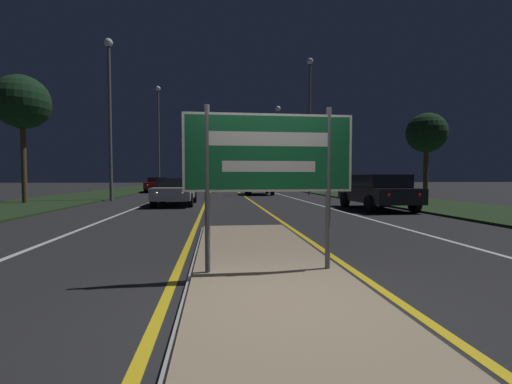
# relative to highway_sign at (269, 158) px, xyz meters

# --- Properties ---
(ground_plane) EXTENTS (160.00, 160.00, 0.00)m
(ground_plane) POSITION_rel_highway_sign_xyz_m (0.00, -1.03, -1.61)
(ground_plane) COLOR #232326
(median_island) EXTENTS (2.15, 8.74, 0.10)m
(median_island) POSITION_rel_highway_sign_xyz_m (0.00, 0.00, -1.57)
(median_island) COLOR #999993
(median_island) RESTS_ON ground_plane
(verge_left) EXTENTS (5.00, 100.00, 0.08)m
(verge_left) POSITION_rel_highway_sign_xyz_m (-9.50, 18.97, -1.57)
(verge_left) COLOR #1E3319
(verge_left) RESTS_ON ground_plane
(verge_right) EXTENTS (5.00, 100.00, 0.08)m
(verge_right) POSITION_rel_highway_sign_xyz_m (9.50, 18.97, -1.57)
(verge_right) COLOR #1E3319
(verge_right) RESTS_ON ground_plane
(centre_line_yellow_left) EXTENTS (0.12, 70.00, 0.01)m
(centre_line_yellow_left) POSITION_rel_highway_sign_xyz_m (-1.27, 23.97, -1.61)
(centre_line_yellow_left) COLOR gold
(centre_line_yellow_left) RESTS_ON ground_plane
(centre_line_yellow_right) EXTENTS (0.12, 70.00, 0.01)m
(centre_line_yellow_right) POSITION_rel_highway_sign_xyz_m (1.27, 23.97, -1.61)
(centre_line_yellow_right) COLOR gold
(centre_line_yellow_right) RESTS_ON ground_plane
(lane_line_white_left) EXTENTS (0.12, 70.00, 0.01)m
(lane_line_white_left) POSITION_rel_highway_sign_xyz_m (-4.20, 23.97, -1.61)
(lane_line_white_left) COLOR silver
(lane_line_white_left) RESTS_ON ground_plane
(lane_line_white_right) EXTENTS (0.12, 70.00, 0.01)m
(lane_line_white_right) POSITION_rel_highway_sign_xyz_m (4.20, 23.97, -1.61)
(lane_line_white_right) COLOR silver
(lane_line_white_right) RESTS_ON ground_plane
(edge_line_white_left) EXTENTS (0.10, 70.00, 0.01)m
(edge_line_white_left) POSITION_rel_highway_sign_xyz_m (-7.20, 23.97, -1.61)
(edge_line_white_left) COLOR silver
(edge_line_white_left) RESTS_ON ground_plane
(edge_line_white_right) EXTENTS (0.10, 70.00, 0.01)m
(edge_line_white_right) POSITION_rel_highway_sign_xyz_m (7.20, 23.97, -1.61)
(edge_line_white_right) COLOR silver
(edge_line_white_right) RESTS_ON ground_plane
(highway_sign) EXTENTS (2.27, 0.07, 2.20)m
(highway_sign) POSITION_rel_highway_sign_xyz_m (0.00, 0.00, 0.00)
(highway_sign) COLOR #56565B
(highway_sign) RESTS_ON median_island
(streetlight_left_near) EXTENTS (0.46, 0.46, 8.99)m
(streetlight_left_near) POSITION_rel_highway_sign_xyz_m (-6.57, 15.48, 3.86)
(streetlight_left_near) COLOR #56565B
(streetlight_left_near) RESTS_ON ground_plane
(streetlight_left_far) EXTENTS (0.51, 0.51, 10.54)m
(streetlight_left_far) POSITION_rel_highway_sign_xyz_m (-6.50, 31.34, 4.93)
(streetlight_left_far) COLOR #56565B
(streetlight_left_far) RESTS_ON ground_plane
(streetlight_right_near) EXTENTS (0.47, 0.47, 10.28)m
(streetlight_right_near) POSITION_rel_highway_sign_xyz_m (6.35, 20.91, 4.61)
(streetlight_right_near) COLOR #56565B
(streetlight_right_near) RESTS_ON ground_plane
(streetlight_right_far) EXTENTS (0.60, 0.60, 9.28)m
(streetlight_right_far) POSITION_rel_highway_sign_xyz_m (6.19, 33.51, 4.78)
(streetlight_right_far) COLOR #56565B
(streetlight_right_far) RESTS_ON ground_plane
(car_receding_0) EXTENTS (2.02, 4.16, 1.45)m
(car_receding_0) POSITION_rel_highway_sign_xyz_m (5.98, 9.00, -0.84)
(car_receding_0) COLOR black
(car_receding_0) RESTS_ON ground_plane
(car_receding_1) EXTENTS (1.89, 4.33, 1.41)m
(car_receding_1) POSITION_rel_highway_sign_xyz_m (2.56, 21.52, -0.86)
(car_receding_1) COLOR #B7B7BC
(car_receding_1) RESTS_ON ground_plane
(car_receding_2) EXTENTS (2.02, 4.45, 1.39)m
(car_receding_2) POSITION_rel_highway_sign_xyz_m (5.57, 33.48, -0.87)
(car_receding_2) COLOR #4C514C
(car_receding_2) RESTS_ON ground_plane
(car_receding_3) EXTENTS (1.89, 4.76, 1.39)m
(car_receding_3) POSITION_rel_highway_sign_xyz_m (5.82, 45.73, -0.88)
(car_receding_3) COLOR #4C514C
(car_receding_3) RESTS_ON ground_plane
(car_approaching_0) EXTENTS (1.84, 4.53, 1.30)m
(car_approaching_0) POSITION_rel_highway_sign_xyz_m (-2.67, 12.46, -0.91)
(car_approaching_0) COLOR #B7B7BC
(car_approaching_0) RESTS_ON ground_plane
(car_approaching_1) EXTENTS (1.96, 4.40, 1.31)m
(car_approaching_1) POSITION_rel_highway_sign_xyz_m (-5.77, 26.71, -0.89)
(car_approaching_1) COLOR maroon
(car_approaching_1) RESTS_ON ground_plane
(car_approaching_2) EXTENTS (1.94, 4.08, 1.34)m
(car_approaching_2) POSITION_rel_highway_sign_xyz_m (-2.74, 37.14, -0.90)
(car_approaching_2) COLOR #B7B7BC
(car_approaching_2) RESTS_ON ground_plane
(roadside_palm_left) EXTENTS (2.59, 2.59, 6.23)m
(roadside_palm_left) POSITION_rel_highway_sign_xyz_m (-10.12, 13.58, 3.37)
(roadside_palm_left) COLOR #4C3823
(roadside_palm_left) RESTS_ON verge_left
(roadside_palm_right) EXTENTS (2.03, 2.03, 4.58)m
(roadside_palm_right) POSITION_rel_highway_sign_xyz_m (10.14, 12.15, 1.99)
(roadside_palm_right) COLOR #4C3823
(roadside_palm_right) RESTS_ON verge_right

